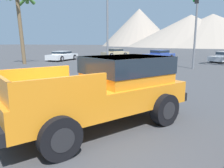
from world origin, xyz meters
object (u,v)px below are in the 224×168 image
object	(u,v)px
parked_car_blue	(159,55)
orange_pickup_truck	(109,86)
parked_car_tan	(115,53)
traffic_light_main	(196,16)
parked_car_white	(62,56)
palm_tree_short	(20,9)

from	to	relation	value
parked_car_blue	orange_pickup_truck	bearing A→B (deg)	123.29
parked_car_blue	parked_car_tan	bearing A→B (deg)	3.28
orange_pickup_truck	traffic_light_main	bearing A→B (deg)	114.03
orange_pickup_truck	parked_car_tan	distance (m)	27.73
traffic_light_main	parked_car_white	bearing A→B (deg)	-107.43
parked_car_tan	parked_car_blue	bearing A→B (deg)	-169.76
orange_pickup_truck	palm_tree_short	bearing A→B (deg)	171.99
parked_car_tan	traffic_light_main	bearing A→B (deg)	164.58
orange_pickup_truck	palm_tree_short	xyz separation A→B (m)	(-14.20, 12.09, 4.34)
parked_car_blue	palm_tree_short	distance (m)	16.68
parked_car_blue	traffic_light_main	xyz separation A→B (m)	(4.22, -10.24, 3.50)
traffic_light_main	parked_car_tan	bearing A→B (deg)	-139.75
orange_pickup_truck	parked_car_blue	distance (m)	22.96
parked_car_white	parked_car_tan	world-z (taller)	parked_car_tan
orange_pickup_truck	parked_car_tan	xyz separation A→B (m)	(-9.53, 26.03, -0.42)
parked_car_white	traffic_light_main	bearing A→B (deg)	-17.32
parked_car_blue	traffic_light_main	size ratio (longest dim) A/B	0.83
parked_car_white	palm_tree_short	size ratio (longest dim) A/B	0.63
parked_car_white	orange_pickup_truck	bearing A→B (deg)	-52.73
palm_tree_short	traffic_light_main	bearing A→B (deg)	1.83
parked_car_tan	palm_tree_short	world-z (taller)	palm_tree_short
parked_car_white	parked_car_tan	xyz separation A→B (m)	(3.59, 8.74, 0.03)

